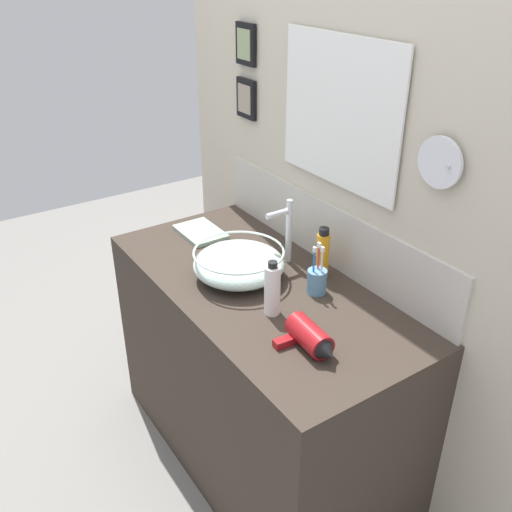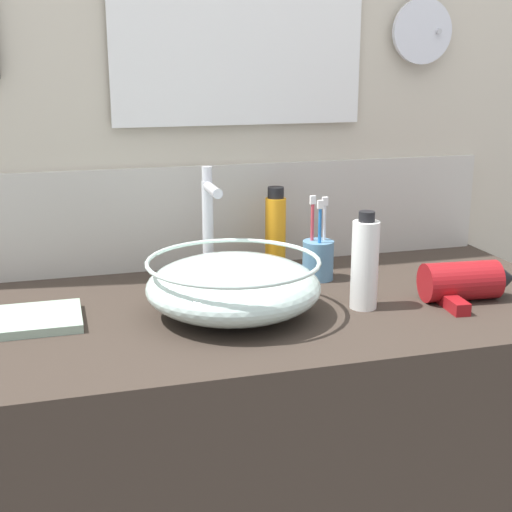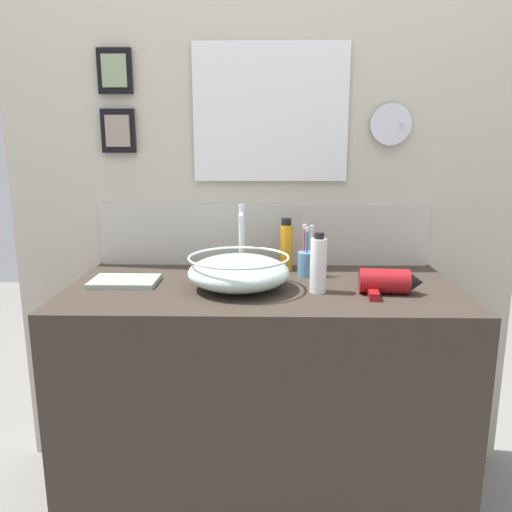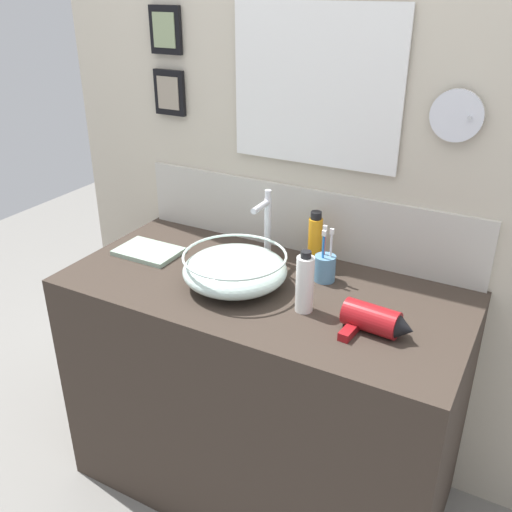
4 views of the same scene
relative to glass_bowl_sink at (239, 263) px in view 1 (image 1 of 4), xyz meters
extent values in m
plane|color=gray|center=(0.08, 0.04, -0.89)|extent=(6.00, 6.00, 0.00)
cube|color=#382D26|center=(0.08, 0.04, -0.47)|extent=(1.28, 0.61, 0.83)
cube|color=beige|center=(0.08, 0.37, 0.29)|extent=(1.94, 0.06, 2.35)
cube|color=beige|center=(0.08, 0.33, 0.06)|extent=(1.25, 0.02, 0.23)
cube|color=white|center=(0.10, 0.34, 0.51)|extent=(0.50, 0.01, 0.43)
cube|color=white|center=(0.10, 0.33, 0.51)|extent=(0.56, 0.01, 0.49)
cylinder|color=silver|center=(0.53, 0.32, 0.47)|extent=(0.15, 0.01, 0.15)
cylinder|color=silver|center=(0.57, 0.34, 0.47)|extent=(0.01, 0.06, 0.01)
cube|color=black|center=(-0.46, 0.33, 0.65)|extent=(0.12, 0.02, 0.16)
cube|color=gray|center=(-0.46, 0.32, 0.65)|extent=(0.09, 0.01, 0.11)
cube|color=black|center=(-0.46, 0.33, 0.45)|extent=(0.12, 0.02, 0.16)
cube|color=gray|center=(-0.46, 0.32, 0.45)|extent=(0.09, 0.01, 0.11)
ellipsoid|color=silver|center=(0.00, 0.00, 0.00)|extent=(0.33, 0.33, 0.11)
torus|color=silver|center=(0.00, 0.00, 0.05)|extent=(0.32, 0.32, 0.01)
torus|color=#B2B7BC|center=(0.00, 0.00, -0.05)|extent=(0.12, 0.12, 0.01)
cylinder|color=silver|center=(0.00, 0.22, 0.05)|extent=(0.02, 0.02, 0.22)
cylinder|color=silver|center=(0.00, 0.17, 0.15)|extent=(0.02, 0.10, 0.02)
cylinder|color=silver|center=(0.00, 0.22, 0.18)|extent=(0.02, 0.02, 0.03)
cylinder|color=maroon|center=(0.45, -0.04, -0.02)|extent=(0.16, 0.09, 0.08)
cone|color=black|center=(0.55, -0.05, -0.02)|extent=(0.05, 0.07, 0.07)
cube|color=maroon|center=(0.41, -0.09, -0.04)|extent=(0.04, 0.09, 0.02)
cylinder|color=#598CB2|center=(0.23, 0.17, -0.01)|extent=(0.07, 0.07, 0.09)
cylinder|color=white|center=(0.25, 0.17, 0.03)|extent=(0.01, 0.01, 0.16)
cube|color=white|center=(0.25, 0.17, 0.11)|extent=(0.01, 0.01, 0.02)
cylinder|color=#D83F4C|center=(0.22, 0.18, 0.03)|extent=(0.01, 0.01, 0.16)
cube|color=white|center=(0.22, 0.18, 0.12)|extent=(0.01, 0.01, 0.02)
cylinder|color=blue|center=(0.23, 0.15, 0.03)|extent=(0.01, 0.01, 0.15)
cube|color=white|center=(0.23, 0.15, 0.11)|extent=(0.01, 0.01, 0.02)
cylinder|color=orange|center=(0.16, 0.25, 0.03)|extent=(0.05, 0.05, 0.17)
cylinder|color=black|center=(0.16, 0.25, 0.12)|extent=(0.04, 0.04, 0.02)
cylinder|color=white|center=(0.25, -0.03, 0.03)|extent=(0.05, 0.05, 0.17)
cylinder|color=black|center=(0.25, -0.03, 0.12)|extent=(0.03, 0.03, 0.02)
cube|color=#99B29E|center=(-0.38, 0.05, -0.05)|extent=(0.22, 0.15, 0.02)
camera|label=1|loc=(1.50, -0.92, 0.99)|focal=40.00mm
camera|label=2|loc=(-0.31, -1.22, 0.40)|focal=50.00mm
camera|label=3|loc=(0.09, -1.54, 0.39)|focal=35.00mm
camera|label=4|loc=(0.81, -1.34, 0.81)|focal=40.00mm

